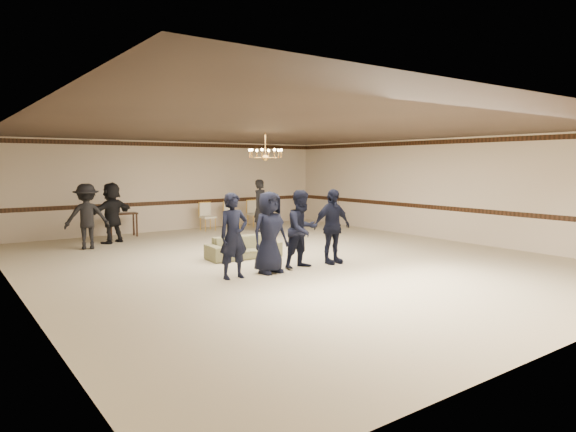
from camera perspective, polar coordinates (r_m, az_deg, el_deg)
name	(u,v)px	position (r m, az deg, el deg)	size (l,w,h in m)	color
room	(288,196)	(12.38, -0.03, 2.30)	(12.01, 14.01, 3.21)	#BDB191
chair_rail	(175,203)	(18.53, -12.78, 1.51)	(12.00, 0.02, 0.14)	#381E10
crown_molding	(174,145)	(18.49, -12.93, 7.95)	(12.00, 0.02, 0.14)	#381E10
chandelier	(265,145)	(13.18, -2.60, 8.06)	(0.94, 0.94, 0.89)	gold
boy_a	(234,236)	(10.47, -6.22, -2.26)	(0.66, 0.43, 1.80)	black
boy_b	(270,232)	(10.93, -2.12, -1.88)	(0.88, 0.57, 1.80)	black
boy_c	(302,229)	(11.45, 1.63, -1.52)	(0.87, 0.68, 1.80)	black
boy_d	(332,226)	(12.02, 5.04, -1.19)	(1.05, 0.44, 1.80)	black
settee	(244,247)	(12.81, -5.07, -3.56)	(1.89, 0.74, 0.55)	#7F7F55
adult_left	(87,216)	(15.11, -21.97, -0.05)	(1.19, 0.68, 1.84)	black
adult_mid	(112,213)	(16.02, -19.45, 0.36)	(1.71, 0.54, 1.84)	black
adult_right	(261,205)	(17.78, -3.11, 1.21)	(0.67, 0.44, 1.84)	black
banquet_chair_left	(208,217)	(18.20, -9.14, -0.08)	(0.48, 0.48, 1.00)	#EAE4C5
banquet_chair_mid	(232,215)	(18.67, -6.40, 0.10)	(0.48, 0.48, 1.00)	#EAE4C5
banquet_chair_right	(255,214)	(19.18, -3.79, 0.28)	(0.48, 0.48, 1.00)	#EAE4C5
console_table	(123,225)	(17.28, -18.36, -0.97)	(0.94, 0.40, 0.79)	#321D10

